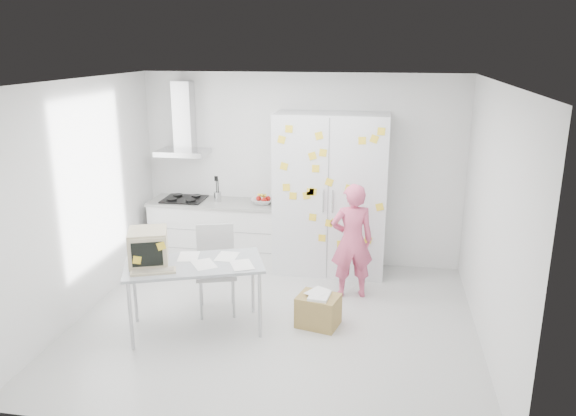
% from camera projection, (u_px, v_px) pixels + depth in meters
% --- Properties ---
extents(floor, '(4.50, 4.00, 0.02)m').
position_uv_depth(floor, '(274.00, 324.00, 6.40)').
color(floor, silver).
rests_on(floor, ground).
extents(walls, '(4.52, 4.01, 2.70)m').
position_uv_depth(walls, '(285.00, 193.00, 6.70)').
color(walls, white).
rests_on(walls, ground).
extents(ceiling, '(4.50, 4.00, 0.02)m').
position_uv_depth(ceiling, '(273.00, 81.00, 5.65)').
color(ceiling, white).
rests_on(ceiling, walls).
extents(counter_run, '(1.84, 0.63, 1.28)m').
position_uv_depth(counter_run, '(216.00, 231.00, 8.07)').
color(counter_run, white).
rests_on(counter_run, ground).
extents(range_hood, '(0.70, 0.48, 1.01)m').
position_uv_depth(range_hood, '(184.00, 126.00, 7.86)').
color(range_hood, silver).
rests_on(range_hood, walls).
extents(tall_cabinet, '(1.50, 0.68, 2.20)m').
position_uv_depth(tall_cabinet, '(330.00, 195.00, 7.60)').
color(tall_cabinet, silver).
rests_on(tall_cabinet, ground).
extents(person, '(0.60, 0.46, 1.46)m').
position_uv_depth(person, '(352.00, 241.00, 6.91)').
color(person, '#D95478').
rests_on(person, ground).
extents(desk, '(1.63, 1.20, 1.17)m').
position_uv_depth(desk, '(165.00, 255.00, 6.01)').
color(desk, '#A2A8AD').
rests_on(desk, ground).
extents(chair, '(0.58, 0.58, 1.02)m').
position_uv_depth(chair, '(216.00, 263.00, 6.61)').
color(chair, '#B6B5B3').
rests_on(chair, ground).
extents(cardboard_box, '(0.52, 0.45, 0.39)m').
position_uv_depth(cardboard_box, '(318.00, 310.00, 6.31)').
color(cardboard_box, '#A38646').
rests_on(cardboard_box, ground).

